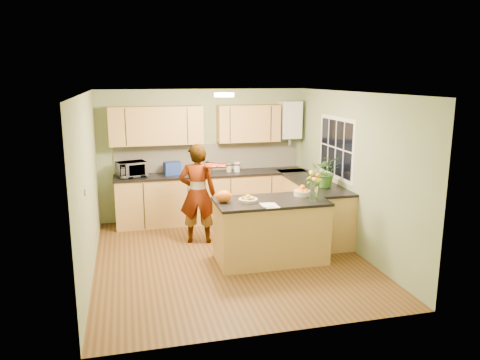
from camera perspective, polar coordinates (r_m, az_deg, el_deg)
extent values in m
plane|color=#523317|center=(7.31, -1.32, -9.41)|extent=(4.50, 4.50, 0.00)
cube|color=white|center=(6.79, -1.42, 10.59)|extent=(4.00, 4.50, 0.02)
cube|color=gray|center=(9.11, -4.44, 3.12)|extent=(4.00, 0.02, 2.50)
cube|color=gray|center=(4.84, 4.44, -5.26)|extent=(4.00, 0.02, 2.50)
cube|color=gray|center=(6.81, -18.04, -0.65)|extent=(0.02, 4.50, 2.50)
cube|color=gray|center=(7.62, 13.49, 0.97)|extent=(0.02, 4.50, 2.50)
cube|color=tan|center=(9.01, -3.41, -2.18)|extent=(3.60, 0.60, 0.90)
cube|color=black|center=(8.89, -3.44, 0.74)|extent=(3.64, 0.62, 0.04)
cube|color=tan|center=(8.43, 8.76, -3.33)|extent=(0.60, 2.20, 0.90)
cube|color=black|center=(8.31, 8.80, -0.22)|extent=(0.62, 2.24, 0.04)
cube|color=silver|center=(9.12, -3.80, 2.82)|extent=(3.60, 0.02, 0.52)
cube|color=tan|center=(8.77, -10.17, 6.55)|extent=(1.70, 0.34, 0.70)
cube|color=tan|center=(9.05, 1.03, 6.92)|extent=(1.20, 0.34, 0.70)
cube|color=white|center=(9.31, 6.12, 7.32)|extent=(0.40, 0.30, 0.72)
cylinder|color=#B1B1B5|center=(9.35, 6.07, 4.87)|extent=(0.06, 0.06, 0.20)
cube|color=white|center=(8.09, 11.62, 3.88)|extent=(0.01, 1.30, 1.05)
cube|color=black|center=(8.09, 11.60, 3.88)|extent=(0.01, 1.18, 0.92)
cube|color=white|center=(6.21, -18.30, -1.41)|extent=(0.02, 0.09, 0.09)
cylinder|color=#FFEABF|center=(7.08, -1.95, 10.34)|extent=(0.30, 0.30, 0.06)
cylinder|color=white|center=(7.08, -1.95, 10.58)|extent=(0.10, 0.10, 0.02)
cube|color=tan|center=(7.06, 3.74, -6.33)|extent=(1.61, 0.80, 0.90)
cube|color=black|center=(6.92, 3.80, -2.62)|extent=(1.65, 0.84, 0.04)
cylinder|color=beige|center=(6.81, 0.99, -2.47)|extent=(0.28, 0.28, 0.04)
cylinder|color=beige|center=(7.22, 7.61, -1.58)|extent=(0.27, 0.27, 0.08)
cylinder|color=silver|center=(6.93, 9.00, -1.61)|extent=(0.11, 0.11, 0.22)
ellipsoid|color=orange|center=(6.77, -1.98, -2.00)|extent=(0.29, 0.27, 0.18)
cube|color=white|center=(6.61, 3.76, -3.11)|extent=(0.20, 0.27, 0.01)
imported|color=tan|center=(7.75, -5.19, -1.67)|extent=(0.68, 0.53, 1.67)
imported|color=white|center=(8.71, -13.08, 1.27)|extent=(0.58, 0.47, 0.28)
cube|color=navy|center=(8.80, -8.25, 1.43)|extent=(0.32, 0.26, 0.24)
cylinder|color=#B1B1B5|center=(8.86, -3.94, 1.46)|extent=(0.14, 0.14, 0.19)
sphere|color=black|center=(8.83, -3.96, 2.31)|extent=(0.07, 0.07, 0.07)
cylinder|color=beige|center=(8.99, -1.37, 1.52)|extent=(0.12, 0.12, 0.16)
cylinder|color=white|center=(8.98, -0.37, 1.62)|extent=(0.14, 0.14, 0.19)
imported|color=#366B23|center=(7.78, 10.42, 1.02)|extent=(0.61, 0.58, 0.53)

